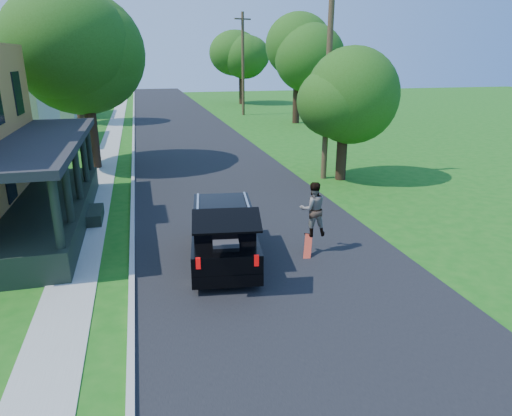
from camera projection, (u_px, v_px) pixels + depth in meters
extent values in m
plane|color=#155B12|center=(285.00, 277.00, 12.47)|extent=(140.00, 140.00, 0.00)
cube|color=black|center=(195.00, 146.00, 30.86)|extent=(8.00, 120.00, 0.02)
cube|color=#ACACA7|center=(133.00, 149.00, 29.92)|extent=(0.15, 120.00, 0.12)
cube|color=gray|center=(109.00, 150.00, 29.56)|extent=(1.30, 120.00, 0.03)
cube|color=black|center=(52.00, 212.00, 16.26)|extent=(2.40, 10.00, 0.90)
cube|color=black|center=(42.00, 141.00, 15.45)|extent=(2.60, 10.30, 0.25)
cube|color=beige|center=(34.00, 91.00, 45.33)|extent=(8.00, 8.00, 5.00)
pyramid|color=black|center=(26.00, 41.00, 43.84)|extent=(12.78, 12.78, 2.20)
cube|color=black|center=(224.00, 240.00, 13.32)|extent=(2.36, 4.48, 0.83)
cube|color=black|center=(223.00, 217.00, 13.25)|extent=(2.00, 2.85, 0.53)
cube|color=black|center=(223.00, 208.00, 13.16)|extent=(2.04, 2.94, 0.08)
cube|color=black|center=(227.00, 221.00, 10.92)|extent=(1.76, 1.10, 0.37)
cube|color=#323237|center=(226.00, 248.00, 12.02)|extent=(0.75, 0.67, 0.44)
cube|color=silver|center=(198.00, 206.00, 13.05)|extent=(0.38, 2.34, 0.06)
cube|color=silver|center=(248.00, 204.00, 13.21)|extent=(0.38, 2.34, 0.06)
cube|color=#990505|center=(198.00, 263.00, 11.16)|extent=(0.12, 0.07, 0.29)
cube|color=#990505|center=(256.00, 261.00, 11.31)|extent=(0.12, 0.07, 0.29)
cylinder|color=black|center=(198.00, 233.00, 14.66)|extent=(0.32, 0.69, 0.66)
cylinder|color=black|center=(246.00, 231.00, 14.83)|extent=(0.32, 0.69, 0.66)
cylinder|color=black|center=(197.00, 272.00, 12.00)|extent=(0.32, 0.69, 0.66)
cylinder|color=black|center=(256.00, 269.00, 12.17)|extent=(0.32, 0.69, 0.66)
imported|color=black|center=(313.00, 209.00, 13.73)|extent=(0.85, 0.69, 1.68)
cube|color=#B6260F|center=(308.00, 247.00, 13.70)|extent=(0.44, 0.55, 0.70)
cylinder|color=black|center=(92.00, 133.00, 24.21)|extent=(0.78, 0.78, 3.73)
sphere|color=#2A651B|center=(84.00, 56.00, 22.98)|extent=(7.96, 7.96, 6.09)
sphere|color=#2A651B|center=(91.00, 27.00, 22.56)|extent=(6.90, 6.90, 5.28)
sphere|color=#2A651B|center=(69.00, 42.00, 22.79)|extent=(7.08, 7.08, 5.42)
cylinder|color=black|center=(79.00, 101.00, 39.74)|extent=(0.70, 0.70, 4.11)
sphere|color=#2A651B|center=(74.00, 55.00, 38.54)|extent=(6.02, 6.02, 5.24)
sphere|color=#2A651B|center=(76.00, 41.00, 37.90)|extent=(5.21, 5.21, 4.54)
sphere|color=#2A651B|center=(68.00, 48.00, 38.73)|extent=(5.35, 5.35, 4.66)
cylinder|color=black|center=(342.00, 152.00, 22.01)|extent=(0.58, 0.58, 2.71)
sphere|color=#2A651B|center=(345.00, 95.00, 21.17)|extent=(4.55, 4.55, 3.93)
sphere|color=#2A651B|center=(356.00, 76.00, 20.67)|extent=(3.95, 3.95, 3.40)
sphere|color=#2A651B|center=(334.00, 85.00, 21.34)|extent=(4.05, 4.05, 3.49)
cylinder|color=black|center=(296.00, 101.00, 40.97)|extent=(0.68, 0.68, 3.89)
sphere|color=#2A651B|center=(297.00, 55.00, 39.73)|extent=(6.39, 6.39, 5.94)
sphere|color=#2A651B|center=(304.00, 39.00, 39.15)|extent=(5.54, 5.54, 5.15)
sphere|color=#2A651B|center=(290.00, 47.00, 39.76)|extent=(5.68, 5.68, 5.28)
cylinder|color=black|center=(241.00, 90.00, 57.86)|extent=(0.78, 0.78, 3.49)
sphere|color=#2A651B|center=(241.00, 59.00, 56.67)|extent=(7.78, 7.78, 6.08)
sphere|color=#2A651B|center=(245.00, 47.00, 56.22)|extent=(6.75, 6.75, 5.27)
sphere|color=#2A651B|center=(235.00, 53.00, 56.51)|extent=(6.92, 6.92, 5.41)
cylinder|color=#3F291D|center=(329.00, 69.00, 21.00)|extent=(0.32, 0.32, 10.40)
cylinder|color=#3F291D|center=(243.00, 65.00, 45.76)|extent=(0.36, 0.36, 9.91)
cube|color=#3F291D|center=(243.00, 19.00, 44.41)|extent=(1.75, 0.62, 0.13)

